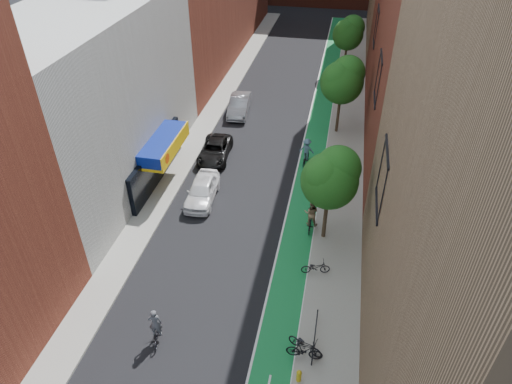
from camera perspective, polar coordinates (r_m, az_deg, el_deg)
The scene contains 20 objects.
ground at distance 23.38m, azimuth -8.50°, elevation -20.05°, with size 160.00×160.00×0.00m, color black.
bike_lane at distance 42.56m, azimuth 7.96°, elevation 8.87°, with size 2.00×68.00×0.01m, color #167D43.
sidewalk_left at distance 44.08m, azimuth -5.26°, elevation 10.18°, with size 2.00×68.00×0.15m, color gray.
sidewalk_right at distance 42.51m, azimuth 11.35°, elevation 8.56°, with size 3.00×68.00×0.15m, color gray.
building_left_white at distance 33.57m, azimuth -19.95°, elevation 10.66°, with size 8.00×20.00×12.00m, color silver.
building_right_near_tan at distance 18.41m, azimuth 29.01°, elevation -3.11°, with size 8.00×20.00×18.00m, color #8C6B4C.
tree_near at distance 26.36m, azimuth 9.33°, elevation 1.91°, with size 3.40×3.36×6.42m.
tree_mid at distance 38.70m, azimuth 10.80°, elevation 13.70°, with size 3.55×3.53×6.74m.
tree_far at distance 52.07m, azimuth 11.50°, elevation 19.00°, with size 3.30×3.25×6.21m.
parked_car_white at distance 31.76m, azimuth -6.75°, elevation 0.22°, with size 1.84×4.56×1.55m, color white.
parked_car_black at distance 36.35m, azimuth -5.16°, elevation 5.20°, with size 2.23×4.84×1.34m, color black.
parked_car_silver at distance 43.18m, azimuth -2.09°, elevation 10.81°, with size 1.71×4.91×1.62m, color gray.
cyclist_lead at distance 23.70m, azimuth -12.40°, elevation -16.51°, with size 0.87×1.60×2.12m.
cyclist_lane_near at distance 29.11m, azimuth 6.88°, elevation -3.08°, with size 0.92×1.60×2.23m.
cyclist_lane_mid at distance 31.77m, azimuth 7.46°, elevation 0.34°, with size 1.10×1.70×2.17m.
cyclist_lane_far at distance 35.58m, azimuth 6.32°, elevation 4.88°, with size 1.23×1.89×2.12m.
parked_bike_near at distance 23.00m, azimuth 6.18°, elevation -18.40°, with size 0.63×1.80×0.94m, color black.
parked_bike_mid at distance 22.73m, azimuth 6.07°, elevation -19.12°, with size 0.50×1.75×1.05m, color black.
parked_bike_far at distance 26.42m, azimuth 7.46°, elevation -9.30°, with size 0.58×1.65×0.87m, color black.
fire_hydrant at distance 22.18m, azimuth 5.39°, elevation -21.87°, with size 0.24×0.24×0.70m.
Camera 1 is at (5.72, -11.90, 19.29)m, focal length 32.00 mm.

